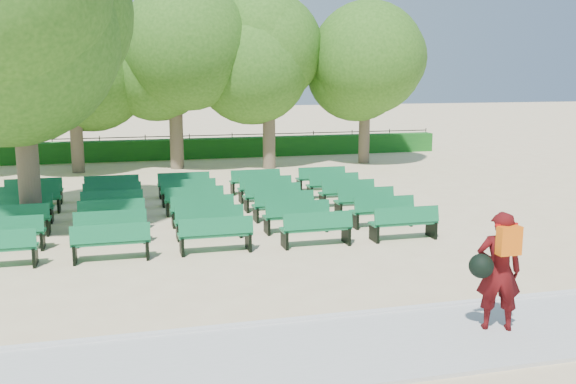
% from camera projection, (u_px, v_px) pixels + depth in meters
% --- Properties ---
extents(ground, '(120.00, 120.00, 0.00)m').
position_uv_depth(ground, '(213.00, 232.00, 15.87)').
color(ground, beige).
extents(paving, '(30.00, 2.20, 0.06)m').
position_uv_depth(paving, '(291.00, 356.00, 8.84)').
color(paving, '#B9BAB5').
rests_on(paving, ground).
extents(curb, '(30.00, 0.12, 0.10)m').
position_uv_depth(curb, '(272.00, 324.00, 9.92)').
color(curb, silver).
rests_on(curb, ground).
extents(hedge, '(26.00, 0.70, 0.90)m').
position_uv_depth(hedge, '(169.00, 149.00, 29.10)').
color(hedge, '#185E1A').
rests_on(hedge, ground).
extents(fence, '(26.00, 0.10, 1.02)m').
position_uv_depth(fence, '(168.00, 158.00, 29.56)').
color(fence, black).
rests_on(fence, ground).
extents(tree_line, '(21.80, 6.80, 7.04)m').
position_uv_depth(tree_line, '(177.00, 172.00, 25.38)').
color(tree_line, '#35671B').
rests_on(tree_line, ground).
extents(bench_array, '(1.62, 0.55, 1.01)m').
position_uv_depth(bench_array, '(198.00, 217.00, 17.15)').
color(bench_array, '#12673A').
rests_on(bench_array, ground).
extents(tree_among, '(5.19, 5.19, 7.34)m').
position_uv_depth(tree_among, '(17.00, 25.00, 15.02)').
color(tree_among, brown).
rests_on(tree_among, ground).
extents(person, '(0.91, 0.64, 1.81)m').
position_uv_depth(person, '(498.00, 269.00, 9.52)').
color(person, '#460A0B').
rests_on(person, ground).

